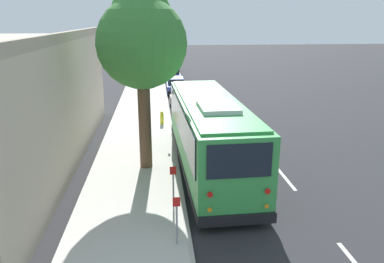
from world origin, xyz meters
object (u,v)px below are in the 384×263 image
at_px(fire_hydrant, 162,118).
at_px(parked_sedan_maroon, 172,67).
at_px(parked_sedan_tan, 185,102).
at_px(parked_sedan_navy, 172,75).
at_px(sign_post_far, 173,189).
at_px(street_tree, 142,38).
at_px(sign_post_near, 177,220).
at_px(parked_sedan_blue, 176,85).
at_px(shuttle_bus, 209,131).

bearing_deg(fire_hydrant, parked_sedan_maroon, -4.08).
bearing_deg(parked_sedan_tan, parked_sedan_navy, -2.96).
bearing_deg(sign_post_far, street_tree, 13.31).
relative_size(parked_sedan_navy, sign_post_near, 2.87).
xyz_separation_m(parked_sedan_maroon, street_tree, (-32.34, 2.66, 5.13)).
bearing_deg(parked_sedan_navy, parked_sedan_maroon, -2.83).
xyz_separation_m(parked_sedan_blue, parked_sedan_maroon, (13.84, -0.32, -0.00)).
height_order(parked_sedan_tan, sign_post_near, sign_post_near).
bearing_deg(parked_sedan_navy, parked_sedan_blue, 179.90).
relative_size(shuttle_bus, sign_post_far, 6.56).
bearing_deg(parked_sedan_blue, shuttle_bus, -177.76).
relative_size(parked_sedan_tan, parked_sedan_maroon, 1.09).
height_order(parked_sedan_blue, sign_post_far, sign_post_far).
distance_m(street_tree, sign_post_far, 6.47).
distance_m(parked_sedan_maroon, sign_post_far, 36.67).
relative_size(parked_sedan_blue, sign_post_near, 3.06).
xyz_separation_m(parked_sedan_blue, fire_hydrant, (-11.63, 1.50, -0.05)).
bearing_deg(parked_sedan_navy, fire_hydrant, 175.23).
distance_m(parked_sedan_maroon, sign_post_near, 38.64).
bearing_deg(sign_post_near, street_tree, 9.20).
bearing_deg(parked_sedan_blue, parked_sedan_navy, 0.91).
xyz_separation_m(shuttle_bus, parked_sedan_blue, (18.82, 0.46, -1.21)).
bearing_deg(parked_sedan_navy, sign_post_near, 177.47).
relative_size(parked_sedan_tan, street_tree, 0.59).
relative_size(parked_sedan_maroon, sign_post_near, 2.80).
height_order(parked_sedan_maroon, sign_post_far, sign_post_far).
relative_size(parked_sedan_blue, fire_hydrant, 5.72).
bearing_deg(parked_sedan_navy, shuttle_bus, -179.12).
distance_m(shuttle_bus, street_tree, 4.82).
height_order(parked_sedan_tan, parked_sedan_navy, parked_sedan_tan).
bearing_deg(sign_post_near, parked_sedan_navy, -2.38).
bearing_deg(sign_post_near, parked_sedan_blue, -3.05).
height_order(parked_sedan_navy, parked_sedan_maroon, parked_sedan_maroon).
bearing_deg(parked_sedan_maroon, parked_sedan_blue, -179.97).
height_order(shuttle_bus, street_tree, street_tree).
relative_size(street_tree, sign_post_far, 4.75).
relative_size(parked_sedan_tan, sign_post_near, 3.06).
height_order(sign_post_near, fire_hydrant, sign_post_near).
distance_m(parked_sedan_blue, parked_sedan_navy, 6.83).
bearing_deg(shuttle_bus, parked_sedan_blue, -0.42).
relative_size(shuttle_bus, street_tree, 1.38).
bearing_deg(parked_sedan_blue, parked_sedan_tan, -177.11).
xyz_separation_m(shuttle_bus, fire_hydrant, (7.20, 1.95, -1.26)).
relative_size(parked_sedan_blue, parked_sedan_maroon, 1.09).
bearing_deg(parked_sedan_navy, street_tree, 174.59).
relative_size(parked_sedan_maroon, sign_post_far, 2.57).
xyz_separation_m(parked_sedan_blue, sign_post_near, (-24.76, 1.32, 0.33)).
relative_size(parked_sedan_blue, street_tree, 0.59).
xyz_separation_m(street_tree, sign_post_far, (-4.29, -1.01, -4.73)).
distance_m(parked_sedan_maroon, street_tree, 32.85).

